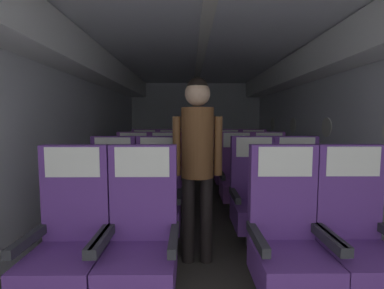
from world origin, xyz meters
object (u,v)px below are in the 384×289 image
seat_c_left_aisle (165,179)px  seat_d_right_aisle (254,167)px  seat_a_right_window (288,244)px  seat_b_right_window (255,200)px  seat_b_left_window (111,201)px  seat_a_left_aisle (141,245)px  seat_a_left_window (69,245)px  seat_d_right_window (228,167)px  seat_d_left_window (144,167)px  seat_a_right_aisle (358,243)px  seat_b_left_aisle (158,201)px  seat_b_right_aisle (299,201)px  seat_d_left_aisle (171,167)px  seat_c_left_window (133,180)px  seat_c_right_window (237,179)px  seat_c_right_aisle (270,179)px  flight_attendant (197,150)px

seat_c_left_aisle → seat_d_right_aisle: (1.42, 0.96, 0.00)m
seat_a_right_window → seat_b_right_window: same height
seat_b_left_window → seat_b_right_window: bearing=0.2°
seat_a_left_aisle → seat_a_right_window: same height
seat_a_left_window → seat_d_right_window: size_ratio=1.00×
seat_a_left_aisle → seat_d_left_window: 2.98m
seat_a_right_aisle → seat_d_right_aisle: (-0.00, 2.90, 0.00)m
seat_d_right_window → seat_b_left_aisle: bearing=-116.2°
seat_a_right_aisle → seat_d_right_window: (-0.45, 2.92, 0.00)m
seat_c_left_aisle → seat_d_right_window: same height
seat_b_left_aisle → seat_b_right_window: (0.97, 0.01, 0.00)m
seat_d_right_aisle → seat_d_right_window: same height
seat_a_right_aisle → seat_b_right_aisle: (-0.01, 0.95, 0.00)m
seat_d_left_aisle → seat_b_right_window: bearing=-63.5°
seat_c_left_window → seat_c_left_aisle: same height
seat_a_right_window → seat_b_left_aisle: (-0.95, 0.96, 0.00)m
seat_b_right_window → seat_c_right_window: same height
seat_c_right_aisle → seat_d_right_aisle: bearing=89.6°
seat_d_left_window → seat_d_right_window: (1.43, -0.01, 0.00)m
seat_a_left_window → seat_a_right_aisle: 1.87m
seat_a_left_window → seat_a_right_aisle: (1.87, 0.01, 0.00)m
seat_a_left_aisle → seat_a_right_aisle: bearing=0.4°
seat_b_right_aisle → seat_b_right_window: bearing=178.1°
seat_c_left_aisle → seat_a_right_window: bearing=-63.6°
seat_b_right_window → seat_a_left_aisle: bearing=-134.8°
seat_b_right_window → seat_d_right_aisle: size_ratio=1.00×
seat_d_right_aisle → seat_d_right_window: size_ratio=1.00×
seat_d_right_aisle → flight_attendant: (-1.03, -2.26, 0.54)m
seat_c_right_aisle → seat_d_right_window: 1.07m
seat_a_left_aisle → flight_attendant: 0.93m
seat_b_left_window → seat_b_right_window: 1.43m
seat_b_left_aisle → seat_b_right_aisle: bearing=-0.0°
seat_b_right_aisle → seat_c_right_window: same height
seat_b_left_aisle → seat_d_left_window: same height
seat_a_right_window → seat_c_left_aisle: same height
seat_a_right_window → seat_b_left_window: same height
seat_b_left_window → seat_d_left_aisle: 2.01m
seat_c_right_aisle → seat_b_right_window: bearing=-114.0°
seat_a_left_window → seat_c_left_window: size_ratio=1.00×
seat_b_right_window → seat_a_left_window: bearing=-145.6°
seat_b_left_aisle → seat_b_right_aisle: size_ratio=1.00×
seat_b_right_aisle → seat_d_right_aisle: same height
seat_b_left_window → seat_c_left_aisle: size_ratio=1.00×
seat_a_right_aisle → seat_c_right_window: 1.99m
seat_c_left_window → seat_b_right_window: bearing=-34.2°
flight_attendant → seat_b_right_window: bearing=42.1°
seat_a_right_window → seat_d_right_aisle: size_ratio=1.00×
seat_a_right_aisle → seat_c_right_window: same height
seat_d_right_window → seat_b_right_window: bearing=-89.9°
seat_a_right_window → seat_d_right_window: 2.92m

